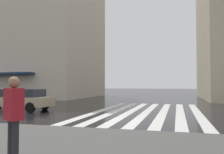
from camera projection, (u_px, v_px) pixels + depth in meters
ground_plane at (112, 120)px, 11.41m from camera, size 220.00×220.00×0.00m
zebra_crossing at (147, 112)px, 14.96m from camera, size 13.00×6.50×0.01m
haussmann_block_mid at (11, 17)px, 36.46m from camera, size 15.43×25.87×24.70m
car_champagne at (22, 99)px, 15.68m from camera, size 1.85×4.10×1.41m
pedestrian_in_red_jacket at (14, 113)px, 4.50m from camera, size 0.41×0.47×1.68m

